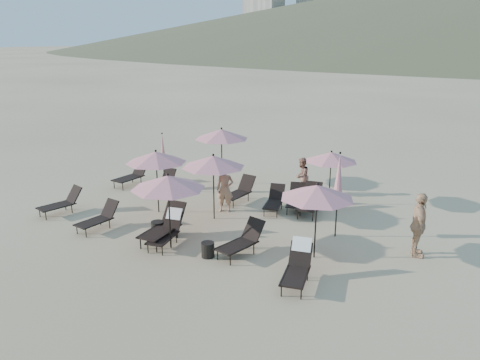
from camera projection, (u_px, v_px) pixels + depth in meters
The scene contains 27 objects.
ground at pixel (199, 245), 14.36m from camera, with size 800.00×800.00×0.00m, color #D6BA8C.
hotel_skyline at pixel (334, 8), 276.69m from camera, with size 109.00×82.00×55.00m.
lounger_0 at pixel (62, 202), 16.91m from camera, with size 0.93×1.66×0.90m.
lounger_1 at pixel (99, 217), 15.50m from camera, with size 0.71×1.55×0.87m.
lounger_2 at pixel (164, 225), 14.61m from camera, with size 0.87×1.90×1.06m.
lounger_3 at pixel (167, 230), 14.35m from camera, with size 0.87×1.64×0.97m.
lounger_4 at pixel (242, 240), 13.65m from camera, with size 0.93×1.71×0.93m.
lounger_5 at pixel (298, 265), 12.05m from camera, with size 0.94×1.70×1.01m.
lounger_6 at pixel (132, 175), 20.22m from camera, with size 0.75×1.72×0.97m.
lounger_7 at pixel (163, 182), 19.33m from camera, with size 0.70×1.54×0.86m.
lounger_8 at pixel (239, 191), 18.12m from camera, with size 0.74×1.66×0.93m.
lounger_9 at pixel (274, 200), 17.17m from camera, with size 0.94×1.59×0.86m.
lounger_10 at pixel (296, 199), 17.33m from camera, with size 1.00×1.61×0.86m.
lounger_11 at pixel (310, 201), 16.95m from camera, with size 0.98×1.81×0.99m.
umbrella_open_0 at pixel (156, 157), 16.56m from camera, with size 2.17×2.17×2.34m.
umbrella_open_1 at pixel (213, 161), 15.92m from camera, with size 2.19×2.19×2.35m.
umbrella_open_2 at pixel (317, 192), 13.00m from camera, with size 2.10×2.10×2.26m.
umbrella_open_3 at pixel (221, 134), 19.93m from camera, with size 2.31×2.31×2.49m.
umbrella_open_4 at pixel (331, 157), 17.41m from camera, with size 1.97×1.97×2.12m.
umbrella_open_5 at pixel (168, 182), 13.59m from camera, with size 2.19×2.19×2.36m.
umbrella_closed_0 at pixel (339, 178), 14.46m from camera, with size 0.33×0.33×2.79m.
umbrella_closed_1 at pixel (163, 151), 18.91m from camera, with size 0.29×0.29×2.50m.
side_table_0 at pixel (158, 228), 15.04m from camera, with size 0.42×0.42×0.47m, color black.
side_table_1 at pixel (208, 250), 13.54m from camera, with size 0.39×0.39×0.45m, color black.
beachgoer_a at pixel (225, 189), 16.99m from camera, with size 0.62×0.41×1.71m, color #A8795B.
beachgoer_b at pixel (301, 176), 18.86m from camera, with size 0.75×0.58×1.54m, color #A66C55.
beachgoer_c at pixel (419, 225), 13.40m from camera, with size 1.13×0.47×1.92m, color tan.
Camera 1 is at (7.80, -10.70, 6.05)m, focal length 35.00 mm.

